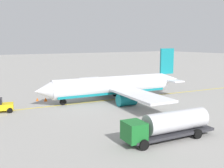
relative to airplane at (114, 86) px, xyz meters
The scene contains 8 objects.
ground_plane 2.59m from the airplane, ahead, with size 400.00×400.00×0.00m, color #9E9B96.
airplane is the anchor object (origin of this frame).
fuel_tanker 21.41m from the airplane, 74.24° to the left, with size 11.32×3.53×3.15m.
pushback_tug 19.95m from the airplane, ahead, with size 3.95×2.99×2.20m.
refueling_worker 17.15m from the airplane, 86.26° to the left, with size 0.49×0.60×1.71m.
safety_cone_nose 12.90m from the airplane, 24.96° to the right, with size 0.65×0.65×0.72m, color #F2590F.
safety_cone_wingtip 14.47m from the airplane, 26.76° to the right, with size 0.51×0.51×0.56m, color #F2590F.
taxi_line_marking 2.59m from the airplane, ahead, with size 60.79×0.30×0.01m, color yellow.
Camera 1 is at (25.16, 41.16, 10.69)m, focal length 42.16 mm.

